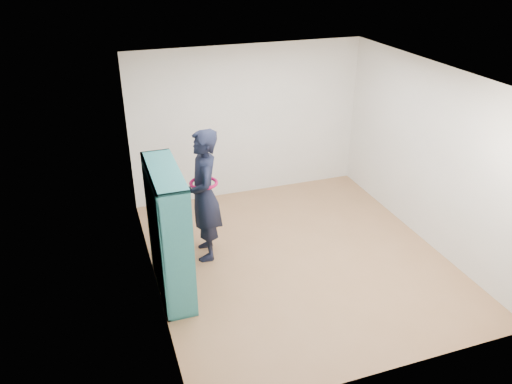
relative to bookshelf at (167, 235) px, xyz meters
name	(u,v)px	position (x,y,z in m)	size (l,w,h in m)	color
floor	(297,257)	(1.83, 0.13, -0.82)	(4.50, 4.50, 0.00)	#936943
ceiling	(306,76)	(1.83, 0.13, 1.78)	(4.50, 4.50, 0.00)	white
wall_left	(148,198)	(-0.17, 0.13, 0.48)	(0.02, 4.50, 2.60)	beige
wall_right	(429,156)	(3.83, 0.13, 0.48)	(0.02, 4.50, 2.60)	beige
wall_back	(248,122)	(1.83, 2.38, 0.48)	(4.00, 0.02, 2.60)	beige
wall_front	(397,271)	(1.83, -2.12, 0.48)	(4.00, 0.02, 2.60)	beige
bookshelf	(167,235)	(0.00, 0.00, 0.00)	(0.37, 1.27, 1.69)	teal
person	(204,196)	(0.63, 0.64, 0.13)	(0.54, 0.74, 1.89)	black
smartphone	(192,185)	(0.50, 0.76, 0.25)	(0.02, 0.10, 0.14)	silver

